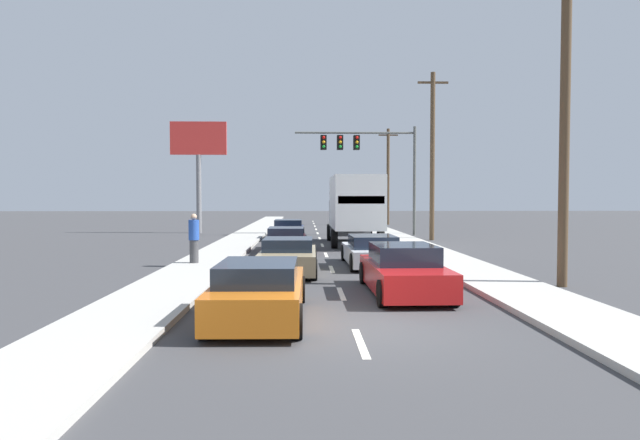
# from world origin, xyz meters

# --- Properties ---
(ground_plane) EXTENTS (140.00, 140.00, 0.00)m
(ground_plane) POSITION_xyz_m (0.00, 25.00, 0.00)
(ground_plane) COLOR #3D3D3F
(sidewalk_right) EXTENTS (2.22, 80.00, 0.14)m
(sidewalk_right) POSITION_xyz_m (4.66, 20.00, 0.07)
(sidewalk_right) COLOR #B2AFA8
(sidewalk_right) RESTS_ON ground_plane
(sidewalk_left) EXTENTS (2.22, 80.00, 0.14)m
(sidewalk_left) POSITION_xyz_m (-4.66, 20.00, 0.07)
(sidewalk_left) COLOR #B2AFA8
(sidewalk_left) RESTS_ON ground_plane
(lane_markings) EXTENTS (0.14, 57.00, 0.01)m
(lane_markings) POSITION_xyz_m (0.00, 21.37, 0.00)
(lane_markings) COLOR silver
(lane_markings) RESTS_ON ground_plane
(car_navy) EXTENTS (1.92, 4.53, 1.20)m
(car_navy) POSITION_xyz_m (-1.91, 23.21, 0.56)
(car_navy) COLOR #141E4C
(car_navy) RESTS_ON ground_plane
(car_maroon) EXTENTS (1.96, 4.58, 1.14)m
(car_maroon) POSITION_xyz_m (-1.80, 15.56, 0.53)
(car_maroon) COLOR maroon
(car_maroon) RESTS_ON ground_plane
(car_tan) EXTENTS (1.99, 4.37, 1.17)m
(car_tan) POSITION_xyz_m (-1.50, 7.91, 0.55)
(car_tan) COLOR tan
(car_tan) RESTS_ON ground_plane
(car_orange) EXTENTS (1.91, 4.60, 1.22)m
(car_orange) POSITION_xyz_m (-1.91, 0.87, 0.57)
(car_orange) COLOR orange
(car_orange) RESTS_ON ground_plane
(box_truck) EXTENTS (2.62, 7.82, 3.62)m
(box_truck) POSITION_xyz_m (1.70, 18.97, 2.07)
(box_truck) COLOR white
(box_truck) RESTS_ON ground_plane
(car_silver) EXTENTS (1.97, 4.55, 1.15)m
(car_silver) POSITION_xyz_m (1.51, 9.81, 0.54)
(car_silver) COLOR #B7BABF
(car_silver) RESTS_ON ground_plane
(car_red) EXTENTS (1.93, 4.65, 1.30)m
(car_red) POSITION_xyz_m (1.63, 3.80, 0.59)
(car_red) COLOR red
(car_red) RESTS_ON ground_plane
(traffic_signal_mast) EXTENTS (8.08, 0.69, 7.25)m
(traffic_signal_mast) POSITION_xyz_m (2.81, 26.52, 5.62)
(traffic_signal_mast) COLOR #595B56
(traffic_signal_mast) RESTS_ON ground_plane
(utility_pole_near) EXTENTS (1.80, 0.28, 8.98)m
(utility_pole_near) POSITION_xyz_m (6.35, 4.87, 4.63)
(utility_pole_near) COLOR brown
(utility_pole_near) RESTS_ON ground_plane
(utility_pole_mid) EXTENTS (1.80, 0.28, 9.88)m
(utility_pole_mid) POSITION_xyz_m (6.62, 22.26, 5.08)
(utility_pole_mid) COLOR brown
(utility_pole_mid) RESTS_ON ground_plane
(utility_pole_far) EXTENTS (1.80, 0.28, 8.94)m
(utility_pole_far) POSITION_xyz_m (6.89, 41.44, 4.61)
(utility_pole_far) COLOR brown
(utility_pole_far) RESTS_ON ground_plane
(roadside_billboard) EXTENTS (3.98, 0.36, 7.91)m
(roadside_billboard) POSITION_xyz_m (-8.46, 29.49, 5.64)
(roadside_billboard) COLOR slate
(roadside_billboard) RESTS_ON ground_plane
(pedestrian_near_corner) EXTENTS (0.38, 0.38, 1.80)m
(pedestrian_near_corner) POSITION_xyz_m (-5.00, 9.81, 1.04)
(pedestrian_near_corner) COLOR #3F3F42
(pedestrian_near_corner) RESTS_ON sidewalk_left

